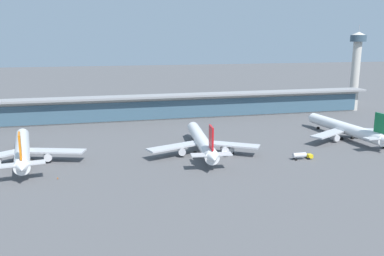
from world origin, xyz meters
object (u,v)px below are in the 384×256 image
at_px(airliner_left_stand, 22,150).
at_px(control_tower, 356,61).
at_px(service_truck_mid_apron_grey, 371,136).
at_px(service_truck_by_tail_yellow, 302,155).
at_px(service_truck_on_taxiway_white, 228,151).
at_px(airliner_centre_stand, 202,141).
at_px(safety_cone_alpha, 58,178).
at_px(airliner_right_stand, 346,128).

bearing_deg(airliner_left_stand, control_tower, 24.93).
bearing_deg(airliner_left_stand, service_truck_mid_apron_grey, 0.64).
bearing_deg(service_truck_by_tail_yellow, service_truck_on_taxiway_white, 152.87).
relative_size(airliner_centre_stand, service_truck_by_tail_yellow, 7.40).
distance_m(service_truck_by_tail_yellow, service_truck_on_taxiway_white, 30.54).
bearing_deg(service_truck_mid_apron_grey, safety_cone_alpha, -170.14).
height_order(service_truck_mid_apron_grey, service_truck_by_tail_yellow, service_truck_by_tail_yellow).
bearing_deg(service_truck_mid_apron_grey, airliner_right_stand, 176.95).
distance_m(control_tower, safety_cone_alpha, 252.43).
bearing_deg(service_truck_mid_apron_grey, service_truck_by_tail_yellow, -154.23).
relative_size(airliner_right_stand, control_tower, 1.07).
distance_m(airliner_right_stand, service_truck_mid_apron_grey, 15.14).
height_order(service_truck_by_tail_yellow, control_tower, control_tower).
relative_size(service_truck_on_taxiway_white, control_tower, 0.12).
bearing_deg(safety_cone_alpha, airliner_centre_stand, 18.32).
bearing_deg(airliner_centre_stand, airliner_left_stand, 176.35).
xyz_separation_m(airliner_right_stand, safety_cone_alpha, (-135.19, -26.77, -5.02)).
bearing_deg(airliner_centre_stand, service_truck_mid_apron_grey, 4.12).
relative_size(airliner_left_stand, airliner_centre_stand, 1.00).
distance_m(airliner_left_stand, service_truck_by_tail_yellow, 114.09).
distance_m(service_truck_mid_apron_grey, control_tower, 126.56).
xyz_separation_m(airliner_centre_stand, safety_cone_alpha, (-58.75, -19.46, -5.02)).
bearing_deg(service_truck_by_tail_yellow, control_tower, 47.99).
xyz_separation_m(airliner_left_stand, service_truck_mid_apron_grey, (164.63, 1.84, -4.53)).
distance_m(airliner_right_stand, service_truck_by_tail_yellow, 46.99).
distance_m(airliner_centre_stand, service_truck_by_tail_yellow, 42.46).
distance_m(service_truck_on_taxiway_white, control_tower, 187.85).
distance_m(service_truck_by_tail_yellow, safety_cone_alpha, 96.51).
bearing_deg(airliner_left_stand, airliner_right_stand, 1.00).
distance_m(airliner_centre_stand, safety_cone_alpha, 62.09).
bearing_deg(control_tower, airliner_right_stand, -127.13).
xyz_separation_m(airliner_left_stand, safety_cone_alpha, (15.01, -24.16, -5.02)).
bearing_deg(airliner_right_stand, service_truck_on_taxiway_white, -169.27).
relative_size(control_tower, safety_cone_alpha, 84.64).
xyz_separation_m(airliner_centre_stand, airliner_right_stand, (76.44, 7.31, 0.00)).
height_order(service_truck_on_taxiway_white, control_tower, control_tower).
relative_size(airliner_centre_stand, airliner_right_stand, 1.00).
bearing_deg(control_tower, airliner_left_stand, -155.07).
height_order(service_truck_on_taxiway_white, safety_cone_alpha, service_truck_on_taxiway_white).
distance_m(service_truck_mid_apron_grey, service_truck_on_taxiway_white, 81.16).
height_order(service_truck_by_tail_yellow, service_truck_on_taxiway_white, service_truck_on_taxiway_white).
bearing_deg(control_tower, service_truck_by_tail_yellow, -132.01).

